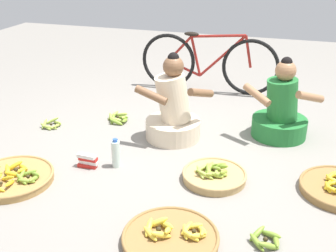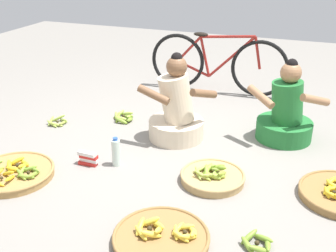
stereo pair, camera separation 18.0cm
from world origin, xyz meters
name	(u,v)px [view 1 (the left image)]	position (x,y,z in m)	size (l,w,h in m)	color
ground_plane	(175,153)	(0.00, 0.00, 0.00)	(10.00, 10.00, 0.00)	gray
vendor_woman_front	(173,112)	(-0.10, 0.30, 0.27)	(0.66, 0.52, 0.83)	beige
vendor_woman_behind	(281,112)	(0.86, 0.64, 0.25)	(0.74, 0.54, 0.78)	#237233
bicycle_leaning	(208,63)	(-0.08, 1.71, 0.36)	(1.70, 0.08, 0.73)	black
banana_basket_front_center	(12,177)	(-1.08, -0.84, 0.04)	(0.64, 0.64, 0.13)	#A87F47
banana_basket_back_center	(214,175)	(0.43, -0.34, 0.04)	(0.51, 0.51, 0.14)	tan
banana_basket_near_vendor	(171,238)	(0.31, -1.15, 0.04)	(0.62, 0.62, 0.13)	olive
loose_bananas_back_right	(266,239)	(0.89, -0.98, 0.03)	(0.22, 0.22, 0.08)	olive
loose_bananas_mid_left	(118,118)	(-0.76, 0.50, 0.03)	(0.24, 0.25, 0.09)	olive
loose_bananas_near_bicycle	(51,124)	(-1.36, 0.17, 0.03)	(0.21, 0.22, 0.09)	#9EB747
water_bottle	(116,154)	(-0.40, -0.37, 0.12)	(0.07, 0.07, 0.25)	silver
packet_carton_stack	(88,161)	(-0.62, -0.45, 0.06)	(0.17, 0.07, 0.12)	red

